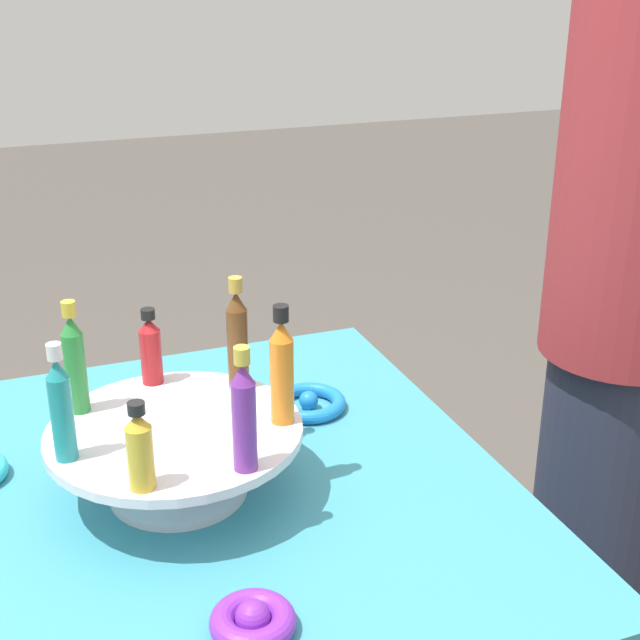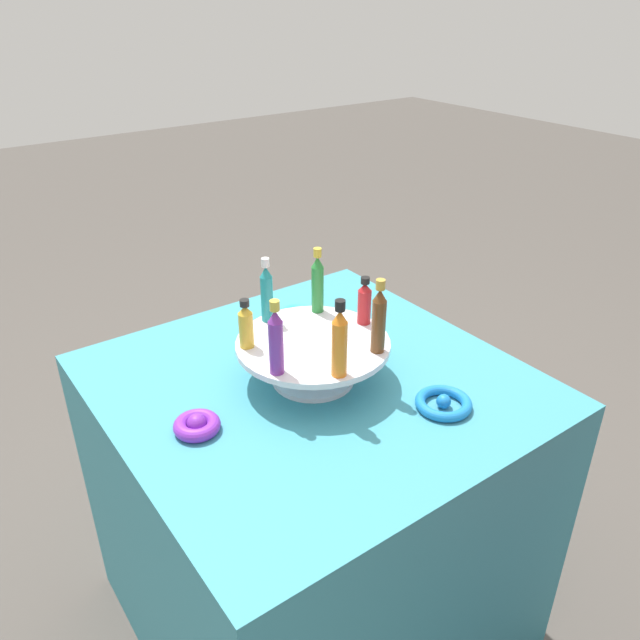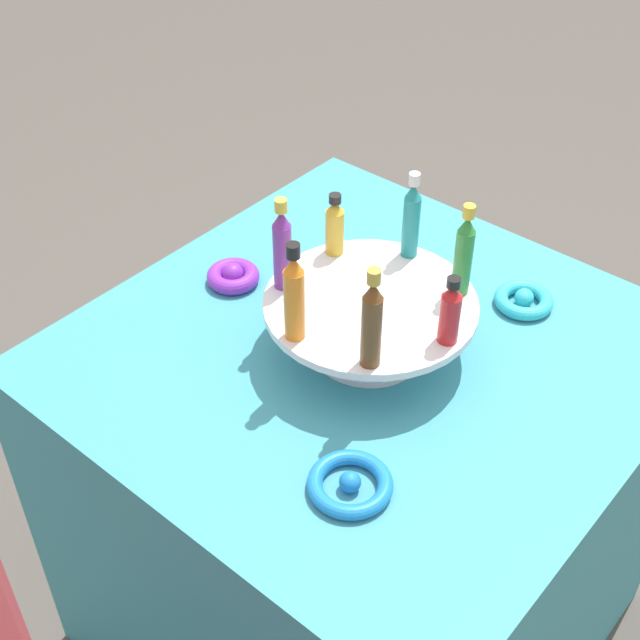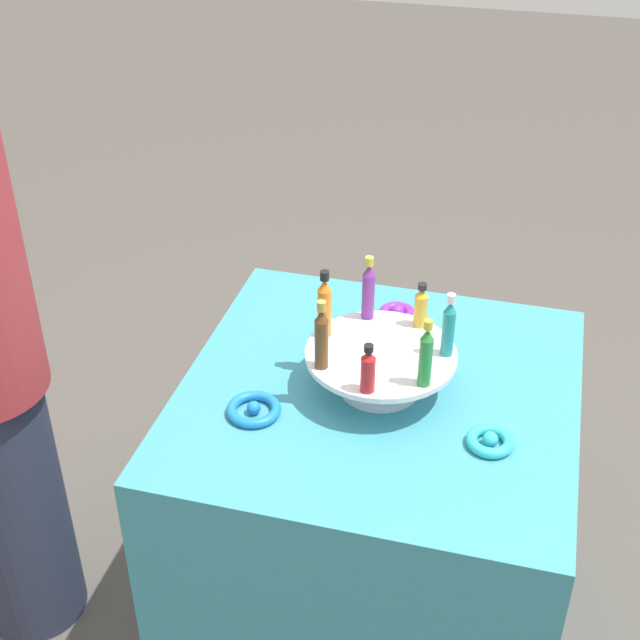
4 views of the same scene
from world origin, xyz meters
name	(u,v)px [view 4 (image 4 of 4)]	position (x,y,z in m)	size (l,w,h in m)	color
ground_plane	(369,613)	(0.00, 0.00, 0.00)	(12.00, 12.00, 0.00)	#4C4742
party_table	(374,511)	(0.00, 0.00, 0.35)	(0.81, 0.81, 0.71)	teal
display_stand	(381,363)	(0.00, 0.00, 0.77)	(0.31, 0.31, 0.09)	silver
bottle_green	(426,355)	(0.10, -0.08, 0.87)	(0.03, 0.03, 0.14)	#288438
bottle_teal	(449,327)	(0.13, 0.03, 0.86)	(0.03, 0.03, 0.14)	teal
bottle_gold	(421,306)	(0.06, 0.12, 0.85)	(0.03, 0.03, 0.10)	gold
bottle_purple	(368,290)	(-0.05, 0.12, 0.87)	(0.03, 0.03, 0.15)	#702D93
bottle_orange	(325,306)	(-0.13, 0.03, 0.87)	(0.03, 0.03, 0.15)	orange
bottle_brown	(321,337)	(-0.10, -0.08, 0.87)	(0.03, 0.03, 0.15)	brown
bottle_red	(367,370)	(0.00, -0.13, 0.85)	(0.03, 0.03, 0.10)	#B21E23
ribbon_bow_purple	(397,313)	(-0.01, 0.27, 0.72)	(0.09, 0.09, 0.04)	purple
ribbon_bow_blue	(254,409)	(-0.22, -0.15, 0.72)	(0.11, 0.11, 0.03)	blue
ribbon_bow_teal	(490,441)	(0.24, -0.12, 0.72)	(0.09, 0.09, 0.03)	#2DB7CC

